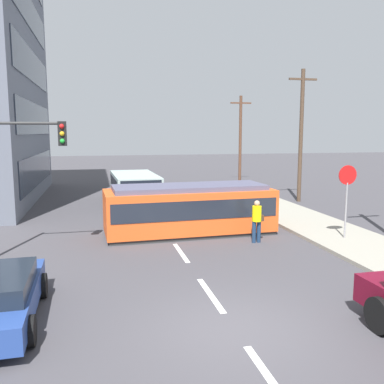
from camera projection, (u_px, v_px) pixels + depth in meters
name	position (u px, v px, depth m)	size (l,w,h in m)	color
ground_plane	(164.00, 228.00, 18.86)	(120.00, 120.00, 0.00)	#424045
sidewalk_curb_right	(350.00, 240.00, 16.48)	(3.20, 36.00, 0.14)	gray
lane_stripe_0	(271.00, 381.00, 7.27)	(0.16, 2.40, 0.01)	silver
lane_stripe_1	(210.00, 295.00, 11.13)	(0.16, 2.40, 0.01)	silver
lane_stripe_2	(181.00, 253.00, 14.99)	(0.16, 2.40, 0.01)	silver
lane_stripe_3	(150.00, 209.00, 23.46)	(0.16, 2.40, 0.01)	silver
lane_stripe_4	(140.00, 194.00, 29.25)	(0.16, 2.40, 0.01)	silver
streetcar_tram	(189.00, 208.00, 17.72)	(7.16, 2.80, 2.09)	#E95520
city_bus	(135.00, 186.00, 25.43)	(2.72, 5.87, 1.77)	#A4BBB7
pedestrian_crossing	(257.00, 219.00, 16.28)	(0.51, 0.36, 1.67)	navy
stop_sign	(347.00, 186.00, 16.30)	(0.76, 0.07, 2.88)	gray
traffic_light_mast	(22.00, 160.00, 14.25)	(2.59, 0.33, 4.79)	#333333
utility_pole_mid	(301.00, 134.00, 25.51)	(1.80, 0.24, 8.03)	#4D392B
utility_pole_far	(240.00, 138.00, 35.14)	(1.80, 0.24, 7.28)	brown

